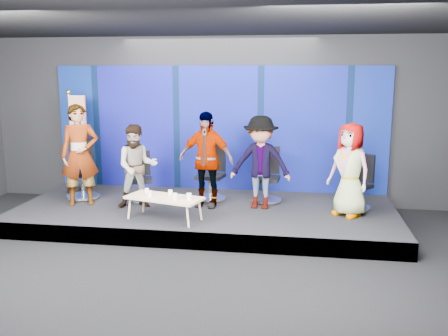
{
  "coord_description": "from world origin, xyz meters",
  "views": [
    {
      "loc": [
        1.73,
        -6.36,
        2.84
      ],
      "look_at": [
        0.36,
        2.4,
        1.07
      ],
      "focal_mm": 40.0,
      "sensor_mm": 36.0,
      "label": 1
    }
  ],
  "objects": [
    {
      "name": "chair_b",
      "position": [
        -1.34,
        2.77,
        0.61
      ],
      "size": [
        0.69,
        0.69,
        0.96
      ],
      "rotation": [
        0.0,
        0.0,
        0.33
      ],
      "color": "silver",
      "rests_on": "riser"
    },
    {
      "name": "mug_e",
      "position": [
        -0.08,
        1.48,
        0.75
      ],
      "size": [
        0.09,
        0.09,
        0.11
      ],
      "primitive_type": "cylinder",
      "color": "silver",
      "rests_on": "coffee_table"
    },
    {
      "name": "chair_d",
      "position": [
        1.1,
        3.08,
        0.65
      ],
      "size": [
        0.64,
        0.64,
        1.06
      ],
      "rotation": [
        0.0,
        0.0,
        -0.07
      ],
      "color": "silver",
      "rests_on": "riser"
    },
    {
      "name": "panelist_b",
      "position": [
        -1.24,
        2.28,
        1.07
      ],
      "size": [
        0.9,
        0.8,
        1.55
      ],
      "primitive_type": "imported",
      "rotation": [
        0.0,
        0.0,
        0.33
      ],
      "color": "black",
      "rests_on": "riser"
    },
    {
      "name": "mug_b",
      "position": [
        -0.79,
        1.59,
        0.75
      ],
      "size": [
        0.08,
        0.08,
        0.1
      ],
      "primitive_type": "cylinder",
      "color": "silver",
      "rests_on": "coffee_table"
    },
    {
      "name": "coffee_table",
      "position": [
        -0.54,
        1.59,
        0.67
      ],
      "size": [
        1.41,
        0.89,
        0.4
      ],
      "rotation": [
        0.0,
        0.0,
        -0.28
      ],
      "color": "tan",
      "rests_on": "riser"
    },
    {
      "name": "room_walls",
      "position": [
        0.0,
        0.0,
        2.43
      ],
      "size": [
        10.02,
        8.02,
        3.51
      ],
      "color": "black",
      "rests_on": "ground"
    },
    {
      "name": "mug_a",
      "position": [
        -0.91,
        1.79,
        0.74
      ],
      "size": [
        0.07,
        0.07,
        0.09
      ],
      "primitive_type": "cylinder",
      "color": "silver",
      "rests_on": "coffee_table"
    },
    {
      "name": "panelist_c",
      "position": [
        0.0,
        2.55,
        1.19
      ],
      "size": [
        1.09,
        0.58,
        1.78
      ],
      "primitive_type": "imported",
      "rotation": [
        0.0,
        0.0,
        -0.15
      ],
      "color": "black",
      "rests_on": "riser"
    },
    {
      "name": "flag_stand",
      "position": [
        -2.84,
        3.2,
        1.42
      ],
      "size": [
        0.49,
        0.28,
        2.12
      ],
      "rotation": [
        0.0,
        0.0,
        0.08
      ],
      "color": "black",
      "rests_on": "riser"
    },
    {
      "name": "backdrop",
      "position": [
        0.0,
        3.95,
        1.6
      ],
      "size": [
        7.0,
        0.08,
        2.6
      ],
      "primitive_type": "cube",
      "color": "navy",
      "rests_on": "riser"
    },
    {
      "name": "ground",
      "position": [
        0.0,
        0.0,
        0.0
      ],
      "size": [
        10.0,
        10.0,
        0.0
      ],
      "primitive_type": "plane",
      "color": "black",
      "rests_on": "ground"
    },
    {
      "name": "mug_d",
      "position": [
        -0.32,
        1.45,
        0.75
      ],
      "size": [
        0.09,
        0.09,
        0.11
      ],
      "primitive_type": "cylinder",
      "color": "silver",
      "rests_on": "coffee_table"
    },
    {
      "name": "riser",
      "position": [
        0.0,
        2.5,
        0.15
      ],
      "size": [
        7.0,
        3.0,
        0.3
      ],
      "primitive_type": "cube",
      "color": "black",
      "rests_on": "ground"
    },
    {
      "name": "chair_c",
      "position": [
        0.01,
        3.06,
        0.66
      ],
      "size": [
        0.7,
        0.7,
        1.1
      ],
      "rotation": [
        0.0,
        0.0,
        -0.15
      ],
      "color": "silver",
      "rests_on": "riser"
    },
    {
      "name": "panelist_d",
      "position": [
        1.01,
        2.58,
        1.16
      ],
      "size": [
        1.15,
        0.72,
        1.71
      ],
      "primitive_type": "imported",
      "rotation": [
        0.0,
        0.0,
        -0.07
      ],
      "color": "black",
      "rests_on": "riser"
    },
    {
      "name": "chair_e",
      "position": [
        2.79,
        2.79,
        0.63
      ],
      "size": [
        0.8,
        0.8,
        1.01
      ],
      "rotation": [
        0.0,
        0.0,
        -0.71
      ],
      "color": "silver",
      "rests_on": "riser"
    },
    {
      "name": "mug_c",
      "position": [
        -0.46,
        1.71,
        0.75
      ],
      "size": [
        0.08,
        0.08,
        0.09
      ],
      "primitive_type": "cylinder",
      "color": "silver",
      "rests_on": "coffee_table"
    },
    {
      "name": "panelist_a",
      "position": [
        -2.36,
        2.31,
        1.25
      ],
      "size": [
        0.82,
        0.7,
        1.9
      ],
      "primitive_type": "imported",
      "rotation": [
        0.0,
        0.0,
        0.42
      ],
      "color": "black",
      "rests_on": "riser"
    },
    {
      "name": "panelist_e",
      "position": [
        2.58,
        2.33,
        1.12
      ],
      "size": [
        0.95,
        0.92,
        1.64
      ],
      "primitive_type": "imported",
      "rotation": [
        0.0,
        0.0,
        -0.71
      ],
      "color": "black",
      "rests_on": "riser"
    },
    {
      "name": "chair_a",
      "position": [
        -2.55,
        2.78,
        0.69
      ],
      "size": [
        0.87,
        0.87,
        1.17
      ],
      "rotation": [
        0.0,
        0.0,
        0.42
      ],
      "color": "silver",
      "rests_on": "riser"
    }
  ]
}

